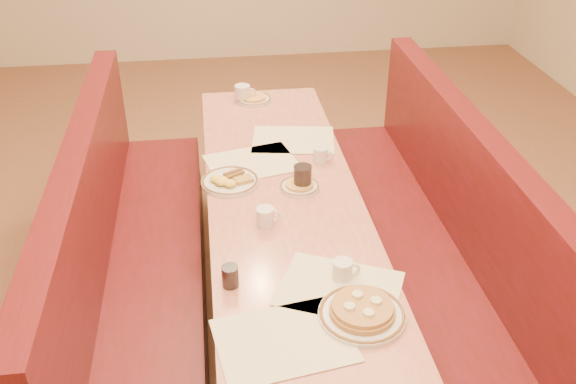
{
  "coord_description": "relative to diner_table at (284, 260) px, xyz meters",
  "views": [
    {
      "loc": [
        -0.32,
        -2.49,
        2.3
      ],
      "look_at": [
        0.0,
        -0.14,
        0.85
      ],
      "focal_mm": 40.0,
      "sensor_mm": 36.0,
      "label": 1
    }
  ],
  "objects": [
    {
      "name": "ground",
      "position": [
        0.0,
        0.0,
        -0.37
      ],
      "size": [
        8.0,
        8.0,
        0.0
      ],
      "primitive_type": "plane",
      "color": "#9E6647",
      "rests_on": "ground"
    },
    {
      "name": "diner_table",
      "position": [
        0.0,
        0.0,
        0.0
      ],
      "size": [
        0.7,
        2.5,
        0.75
      ],
      "color": "black",
      "rests_on": "ground"
    },
    {
      "name": "booth_left",
      "position": [
        -0.73,
        0.0,
        -0.01
      ],
      "size": [
        0.55,
        2.5,
        1.05
      ],
      "color": "#4C3326",
      "rests_on": "ground"
    },
    {
      "name": "booth_right",
      "position": [
        0.73,
        0.0,
        -0.01
      ],
      "size": [
        0.55,
        2.5,
        1.05
      ],
      "color": "#4C3326",
      "rests_on": "ground"
    },
    {
      "name": "placemat_near_left",
      "position": [
        -0.12,
        -0.93,
        0.38
      ],
      "size": [
        0.5,
        0.4,
        0.0
      ],
      "primitive_type": "cube",
      "rotation": [
        0.0,
        0.0,
        0.16
      ],
      "color": "beige",
      "rests_on": "diner_table"
    },
    {
      "name": "placemat_near_right",
      "position": [
        0.12,
        -0.69,
        0.38
      ],
      "size": [
        0.54,
        0.48,
        0.0
      ],
      "primitive_type": "cube",
      "rotation": [
        0.0,
        0.0,
        -0.43
      ],
      "color": "beige",
      "rests_on": "diner_table"
    },
    {
      "name": "placemat_far_left",
      "position": [
        -0.12,
        0.32,
        0.38
      ],
      "size": [
        0.5,
        0.42,
        0.0
      ],
      "primitive_type": "cube",
      "rotation": [
        0.0,
        0.0,
        0.23
      ],
      "color": "beige",
      "rests_on": "diner_table"
    },
    {
      "name": "placemat_far_right",
      "position": [
        0.12,
        0.54,
        0.38
      ],
      "size": [
        0.48,
        0.39,
        0.0
      ],
      "primitive_type": "cube",
      "rotation": [
        0.0,
        0.0,
        -0.16
      ],
      "color": "beige",
      "rests_on": "diner_table"
    },
    {
      "name": "pancake_plate",
      "position": [
        0.17,
        -0.85,
        0.4
      ],
      "size": [
        0.31,
        0.31,
        0.07
      ],
      "rotation": [
        0.0,
        0.0,
        -0.27
      ],
      "color": "beige",
      "rests_on": "diner_table"
    },
    {
      "name": "eggs_plate",
      "position": [
        -0.24,
        0.13,
        0.39
      ],
      "size": [
        0.27,
        0.27,
        0.05
      ],
      "rotation": [
        0.0,
        0.0,
        0.33
      ],
      "color": "beige",
      "rests_on": "diner_table"
    },
    {
      "name": "extra_plate_mid",
      "position": [
        0.08,
        0.05,
        0.39
      ],
      "size": [
        0.19,
        0.19,
        0.04
      ],
      "rotation": [
        0.0,
        0.0,
        -0.0
      ],
      "color": "beige",
      "rests_on": "diner_table"
    },
    {
      "name": "extra_plate_far",
      "position": [
        -0.04,
        1.09,
        0.39
      ],
      "size": [
        0.21,
        0.21,
        0.04
      ],
      "rotation": [
        0.0,
        0.0,
        0.09
      ],
      "color": "beige",
      "rests_on": "diner_table"
    },
    {
      "name": "coffee_mug_a",
      "position": [
        0.14,
        -0.63,
        0.42
      ],
      "size": [
        0.11,
        0.08,
        0.08
      ],
      "rotation": [
        0.0,
        0.0,
        -0.05
      ],
      "color": "beige",
      "rests_on": "diner_table"
    },
    {
      "name": "coffee_mug_b",
      "position": [
        -0.11,
        -0.23,
        0.42
      ],
      "size": [
        0.11,
        0.08,
        0.08
      ],
      "rotation": [
        0.0,
        0.0,
        -0.0
      ],
      "color": "beige",
      "rests_on": "diner_table"
    },
    {
      "name": "coffee_mug_c",
      "position": [
        0.22,
        0.29,
        0.42
      ],
      "size": [
        0.1,
        0.07,
        0.08
      ],
      "rotation": [
        0.0,
        0.0,
        -0.34
      ],
      "color": "beige",
      "rests_on": "diner_table"
    },
    {
      "name": "coffee_mug_d",
      "position": [
        -0.11,
        1.1,
        0.43
      ],
      "size": [
        0.13,
        0.09,
        0.1
      ],
      "rotation": [
        0.0,
        0.0,
        -0.15
      ],
      "color": "beige",
      "rests_on": "diner_table"
    },
    {
      "name": "soda_tumbler_near",
      "position": [
        -0.28,
        -0.61,
        0.42
      ],
      "size": [
        0.06,
        0.06,
        0.09
      ],
      "color": "black",
      "rests_on": "diner_table"
    },
    {
      "name": "soda_tumbler_mid",
      "position": [
        0.09,
        0.05,
        0.43
      ],
      "size": [
        0.08,
        0.08,
        0.12
      ],
      "color": "black",
      "rests_on": "diner_table"
    }
  ]
}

